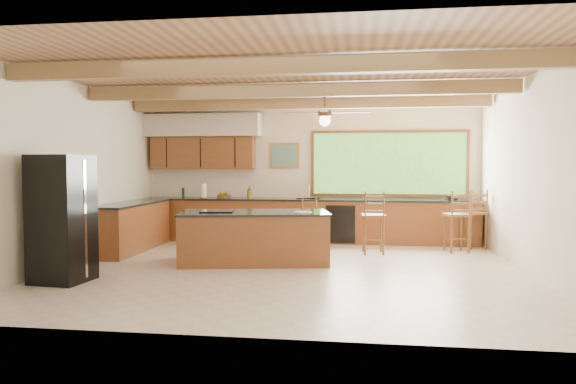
# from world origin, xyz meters

# --- Properties ---
(ground) EXTENTS (7.20, 7.20, 0.00)m
(ground) POSITION_xyz_m (0.00, 0.00, 0.00)
(ground) COLOR beige
(ground) RESTS_ON ground
(room_shell) EXTENTS (7.27, 6.54, 3.02)m
(room_shell) POSITION_xyz_m (-0.17, 0.65, 2.21)
(room_shell) COLOR #F0E5CF
(room_shell) RESTS_ON ground
(counter_run) EXTENTS (7.12, 3.10, 1.23)m
(counter_run) POSITION_xyz_m (-0.82, 2.52, 0.46)
(counter_run) COLOR brown
(counter_run) RESTS_ON ground
(island) EXTENTS (2.62, 1.56, 0.88)m
(island) POSITION_xyz_m (-0.67, 0.47, 0.43)
(island) COLOR brown
(island) RESTS_ON ground
(refrigerator) EXTENTS (0.76, 0.74, 1.78)m
(refrigerator) POSITION_xyz_m (-3.05, -1.30, 0.89)
(refrigerator) COLOR black
(refrigerator) RESTS_ON ground
(bar_stool_a) EXTENTS (0.36, 0.36, 0.98)m
(bar_stool_a) POSITION_xyz_m (0.10, 2.25, 0.58)
(bar_stool_a) COLOR brown
(bar_stool_a) RESTS_ON ground
(bar_stool_b) EXTENTS (0.45, 0.45, 1.17)m
(bar_stool_b) POSITION_xyz_m (1.33, 1.54, 0.69)
(bar_stool_b) COLOR brown
(bar_stool_b) RESTS_ON ground
(bar_stool_c) EXTENTS (0.50, 0.50, 1.17)m
(bar_stool_c) POSITION_xyz_m (2.89, 1.92, 0.69)
(bar_stool_c) COLOR brown
(bar_stool_c) RESTS_ON ground
(bar_stool_d) EXTENTS (0.53, 0.53, 1.16)m
(bar_stool_d) POSITION_xyz_m (3.30, 2.39, 0.69)
(bar_stool_d) COLOR brown
(bar_stool_d) RESTS_ON ground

